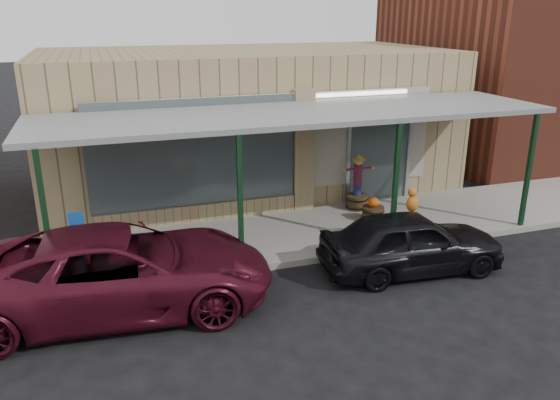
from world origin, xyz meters
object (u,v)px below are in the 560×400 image
object	(u,v)px
barrel_pumpkin	(373,212)
parked_sedan	(411,242)
barrel_scarecrow	(357,191)
handicap_sign	(78,237)
car_maroon	(120,270)

from	to	relation	value
barrel_pumpkin	parked_sedan	distance (m)	2.64
barrel_scarecrow	handicap_sign	xyz separation A→B (m)	(-7.10, -2.01, 0.41)
barrel_scarecrow	handicap_sign	world-z (taller)	barrel_scarecrow
handicap_sign	parked_sedan	size ratio (longest dim) A/B	0.36
car_maroon	barrel_scarecrow	bearing A→B (deg)	-58.72
barrel_scarecrow	barrel_pumpkin	distance (m)	0.99
barrel_scarecrow	parked_sedan	bearing A→B (deg)	-90.74
parked_sedan	car_maroon	size ratio (longest dim) A/B	0.71
barrel_pumpkin	car_maroon	distance (m)	6.79
barrel_scarecrow	parked_sedan	distance (m)	3.56
barrel_scarecrow	handicap_sign	size ratio (longest dim) A/B	1.06
handicap_sign	barrel_scarecrow	bearing A→B (deg)	22.59
parked_sedan	barrel_pumpkin	bearing A→B (deg)	-6.02
handicap_sign	car_maroon	world-z (taller)	handicap_sign
car_maroon	parked_sedan	bearing A→B (deg)	-88.50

